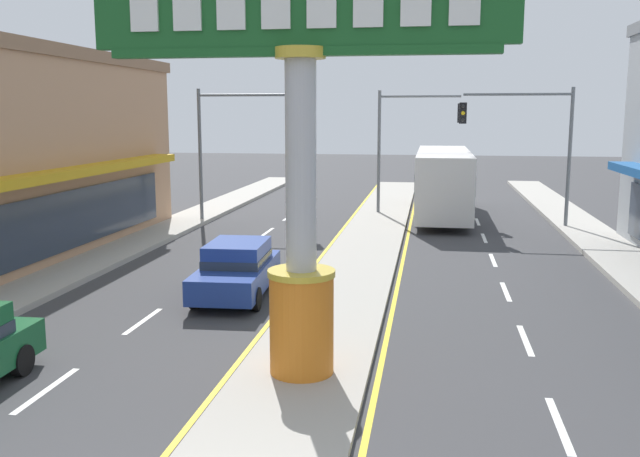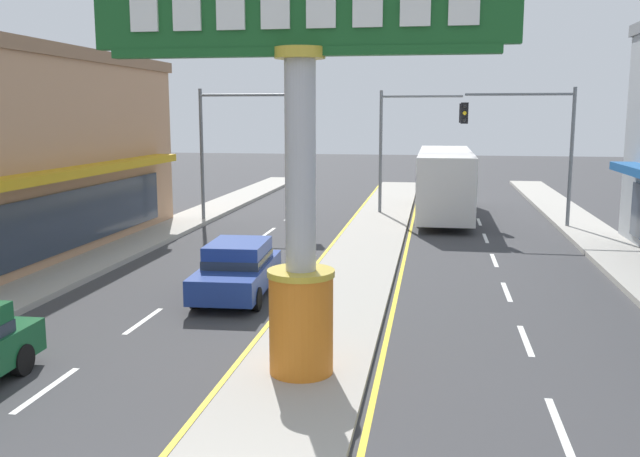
{
  "view_description": "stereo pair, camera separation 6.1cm",
  "coord_description": "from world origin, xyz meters",
  "views": [
    {
      "loc": [
        2.39,
        -6.49,
        5.09
      ],
      "look_at": [
        0.01,
        8.29,
        2.6
      ],
      "focal_mm": 39.0,
      "sensor_mm": 36.0,
      "label": 1
    },
    {
      "loc": [
        2.45,
        -6.48,
        5.09
      ],
      "look_at": [
        0.01,
        8.29,
        2.6
      ],
      "focal_mm": 39.0,
      "sensor_mm": 36.0,
      "label": 2
    }
  ],
  "objects": [
    {
      "name": "traffic_light_left_side",
      "position": [
        -6.52,
        24.58,
        4.25
      ],
      "size": [
        4.86,
        0.46,
        6.2
      ],
      "color": "slate",
      "rests_on": "ground"
    },
    {
      "name": "sidewalk_left",
      "position": [
        -9.0,
        16.0,
        0.09
      ],
      "size": [
        2.22,
        60.0,
        0.18
      ],
      "primitive_type": "cube",
      "color": "#ADA89E",
      "rests_on": "ground"
    },
    {
      "name": "traffic_light_median_far",
      "position": [
        1.24,
        28.39,
        4.19
      ],
      "size": [
        4.2,
        0.46,
        6.2
      ],
      "color": "slate",
      "rests_on": "ground"
    },
    {
      "name": "traffic_light_right_side",
      "position": [
        6.52,
        25.13,
        4.25
      ],
      "size": [
        4.86,
        0.46,
        6.2
      ],
      "color": "slate",
      "rests_on": "ground"
    },
    {
      "name": "median_strip",
      "position": [
        0.0,
        18.0,
        0.07
      ],
      "size": [
        2.57,
        52.0,
        0.14
      ],
      "primitive_type": "cube",
      "color": "#A39E93",
      "rests_on": "ground"
    },
    {
      "name": "lane_markings",
      "position": [
        -0.0,
        16.65,
        0.0
      ],
      "size": [
        9.31,
        52.0,
        0.01
      ],
      "color": "silver",
      "rests_on": "ground"
    },
    {
      "name": "bus_far_right_lane",
      "position": [
        2.94,
        28.21,
        1.87
      ],
      "size": [
        2.61,
        11.21,
        3.26
      ],
      "color": "silver",
      "rests_on": "ground"
    },
    {
      "name": "district_sign",
      "position": [
        0.0,
        6.11,
        4.21
      ],
      "size": [
        7.71,
        1.29,
        7.63
      ],
      "color": "orange",
      "rests_on": "median_strip"
    },
    {
      "name": "sedan_near_right_lane",
      "position": [
        -2.94,
        11.9,
        0.79
      ],
      "size": [
        2.0,
        4.38,
        1.53
      ],
      "color": "navy",
      "rests_on": "ground"
    }
  ]
}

